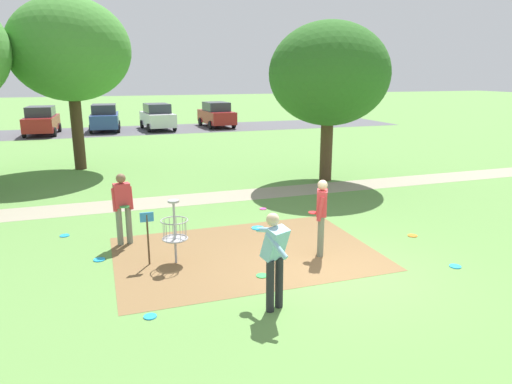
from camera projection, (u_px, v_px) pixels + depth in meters
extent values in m
plane|color=#5B8942|center=(338.00, 271.00, 9.55)|extent=(160.00, 160.00, 0.00)
cube|color=brown|center=(246.00, 253.00, 10.49)|extent=(5.73, 4.00, 0.01)
cylinder|color=#9E9EA3|center=(175.00, 233.00, 9.80)|extent=(0.05, 0.05, 1.35)
cylinder|color=#9E9EA3|center=(173.00, 201.00, 9.63)|extent=(0.24, 0.24, 0.04)
torus|color=#9E9EA3|center=(174.00, 220.00, 9.73)|extent=(0.58, 0.58, 0.02)
torus|color=#9E9EA3|center=(175.00, 238.00, 9.83)|extent=(0.55, 0.55, 0.03)
cylinder|color=#9E9EA3|center=(175.00, 239.00, 9.84)|extent=(0.48, 0.48, 0.02)
cylinder|color=gray|center=(186.00, 228.00, 9.86)|extent=(0.01, 0.01, 0.40)
cylinder|color=gray|center=(183.00, 227.00, 9.97)|extent=(0.01, 0.01, 0.40)
cylinder|color=gray|center=(176.00, 226.00, 10.01)|extent=(0.01, 0.01, 0.40)
cylinder|color=gray|center=(170.00, 227.00, 9.97)|extent=(0.01, 0.01, 0.40)
cylinder|color=gray|center=(165.00, 228.00, 9.85)|extent=(0.01, 0.01, 0.40)
cylinder|color=gray|center=(163.00, 231.00, 9.71)|extent=(0.01, 0.01, 0.40)
cylinder|color=gray|center=(166.00, 233.00, 9.59)|extent=(0.01, 0.01, 0.40)
cylinder|color=gray|center=(173.00, 233.00, 9.55)|extent=(0.01, 0.01, 0.40)
cylinder|color=gray|center=(180.00, 232.00, 9.60)|extent=(0.01, 0.01, 0.40)
cylinder|color=gray|center=(185.00, 231.00, 9.71)|extent=(0.01, 0.01, 0.40)
cylinder|color=#4C3823|center=(148.00, 240.00, 9.75)|extent=(0.04, 0.04, 1.10)
cube|color=#3384C6|center=(147.00, 217.00, 9.63)|extent=(0.28, 0.03, 0.20)
cylinder|color=#232328|center=(270.00, 286.00, 7.83)|extent=(0.14, 0.14, 0.92)
cylinder|color=#232328|center=(279.00, 282.00, 7.98)|extent=(0.14, 0.14, 0.92)
cube|color=#84B7D1|center=(275.00, 243.00, 7.72)|extent=(0.49, 0.50, 0.60)
sphere|color=beige|center=(273.00, 220.00, 7.66)|extent=(0.22, 0.22, 0.22)
cylinder|color=#84B7D1|center=(269.00, 230.00, 8.01)|extent=(0.33, 0.57, 0.21)
cylinder|color=#1E93DB|center=(258.00, 228.00, 8.21)|extent=(0.22, 0.22, 0.02)
cylinder|color=#84B7D1|center=(276.00, 246.00, 7.48)|extent=(0.29, 0.47, 0.37)
cylinder|color=slate|center=(321.00, 237.00, 10.20)|extent=(0.14, 0.14, 0.92)
cylinder|color=slate|center=(321.00, 233.00, 10.41)|extent=(0.14, 0.14, 0.92)
cube|color=#D1383D|center=(322.00, 203.00, 10.13)|extent=(0.36, 0.42, 0.56)
sphere|color=beige|center=(323.00, 185.00, 10.03)|extent=(0.22, 0.22, 0.22)
cylinder|color=#D1383D|center=(321.00, 209.00, 9.97)|extent=(0.19, 0.16, 0.55)
cylinder|color=#D1383D|center=(321.00, 204.00, 10.33)|extent=(0.19, 0.16, 0.55)
cylinder|color=red|center=(313.00, 213.00, 10.21)|extent=(0.22, 0.22, 0.02)
cylinder|color=slate|center=(129.00, 225.00, 11.00)|extent=(0.14, 0.14, 0.92)
cylinder|color=slate|center=(119.00, 226.00, 10.90)|extent=(0.14, 0.14, 0.92)
cube|color=#D1383D|center=(122.00, 195.00, 10.76)|extent=(0.39, 0.28, 0.56)
sphere|color=brown|center=(121.00, 178.00, 10.67)|extent=(0.22, 0.22, 0.22)
cylinder|color=#D1383D|center=(131.00, 198.00, 10.85)|extent=(0.12, 0.18, 0.55)
cylinder|color=#D1383D|center=(114.00, 200.00, 10.68)|extent=(0.12, 0.18, 0.55)
cylinder|color=green|center=(124.00, 207.00, 10.67)|extent=(0.22, 0.22, 0.02)
cylinder|color=orange|center=(412.00, 236.00, 11.59)|extent=(0.23, 0.23, 0.02)
cylinder|color=#1E93DB|center=(150.00, 316.00, 7.74)|extent=(0.22, 0.22, 0.02)
cylinder|color=#E53D99|center=(263.00, 209.00, 13.89)|extent=(0.20, 0.20, 0.02)
cylinder|color=green|center=(262.00, 276.00, 9.30)|extent=(0.24, 0.24, 0.02)
cylinder|color=#1E93DB|center=(455.00, 266.00, 9.75)|extent=(0.24, 0.24, 0.02)
cylinder|color=#1E93DB|center=(99.00, 260.00, 10.10)|extent=(0.25, 0.25, 0.02)
cylinder|color=#1E93DB|center=(65.00, 236.00, 11.60)|extent=(0.23, 0.23, 0.02)
cylinder|color=#4C3823|center=(326.00, 150.00, 17.40)|extent=(0.45, 0.45, 2.29)
ellipsoid|color=#2D6623|center=(329.00, 74.00, 16.71)|extent=(4.35, 4.35, 3.70)
cylinder|color=#422D1E|center=(78.00, 133.00, 19.37)|extent=(0.47, 0.47, 3.06)
ellipsoid|color=#428433|center=(70.00, 50.00, 18.54)|extent=(4.78, 4.78, 4.07)
cube|color=#4C4C51|center=(163.00, 129.00, 33.62)|extent=(36.00, 6.00, 0.01)
cube|color=maroon|center=(42.00, 123.00, 30.51)|extent=(2.01, 4.29, 0.90)
cube|color=#2D333D|center=(40.00, 111.00, 30.32)|extent=(1.69, 2.26, 0.64)
cylinder|color=black|center=(31.00, 128.00, 31.60)|extent=(0.21, 0.61, 0.60)
cylinder|color=black|center=(60.00, 128.00, 32.07)|extent=(0.21, 0.61, 0.60)
cylinder|color=black|center=(24.00, 133.00, 29.17)|extent=(0.21, 0.61, 0.60)
cylinder|color=black|center=(55.00, 132.00, 29.65)|extent=(0.21, 0.61, 0.60)
cube|color=#2D4784|center=(105.00, 120.00, 32.50)|extent=(2.05, 4.30, 0.90)
cube|color=#2D333D|center=(104.00, 109.00, 32.31)|extent=(1.71, 2.28, 0.64)
cylinder|color=black|center=(93.00, 125.00, 33.60)|extent=(0.22, 0.61, 0.60)
cylinder|color=black|center=(119.00, 124.00, 34.06)|extent=(0.22, 0.61, 0.60)
cylinder|color=black|center=(91.00, 129.00, 31.17)|extent=(0.22, 0.61, 0.60)
cylinder|color=black|center=(119.00, 128.00, 31.63)|extent=(0.22, 0.61, 0.60)
cube|color=silver|center=(158.00, 119.00, 33.25)|extent=(2.14, 4.33, 0.90)
cube|color=#2D333D|center=(157.00, 108.00, 33.06)|extent=(1.76, 2.31, 0.64)
cylinder|color=black|center=(142.00, 124.00, 34.17)|extent=(0.23, 0.61, 0.60)
cylinder|color=black|center=(166.00, 123.00, 34.86)|extent=(0.23, 0.61, 0.60)
cylinder|color=black|center=(149.00, 128.00, 31.85)|extent=(0.23, 0.61, 0.60)
cylinder|color=black|center=(175.00, 127.00, 32.55)|extent=(0.23, 0.61, 0.60)
cube|color=maroon|center=(216.00, 117.00, 34.97)|extent=(2.07, 4.31, 0.90)
cube|color=#2D333D|center=(216.00, 106.00, 34.78)|extent=(1.72, 2.28, 0.64)
cylinder|color=black|center=(200.00, 122.00, 35.91)|extent=(0.22, 0.61, 0.60)
cylinder|color=black|center=(222.00, 121.00, 36.58)|extent=(0.22, 0.61, 0.60)
cylinder|color=black|center=(210.00, 125.00, 33.58)|extent=(0.22, 0.61, 0.60)
cylinder|color=black|center=(234.00, 124.00, 34.25)|extent=(0.22, 0.61, 0.60)
cube|color=gray|center=(244.00, 195.00, 15.52)|extent=(40.00, 1.41, 0.00)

